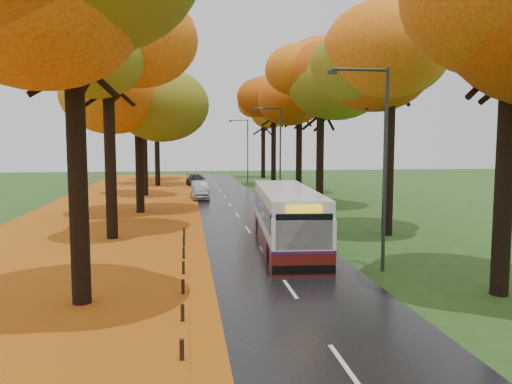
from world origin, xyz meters
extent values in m
plane|color=#284C19|center=(0.00, 0.00, 0.00)|extent=(160.00, 160.00, 0.00)
cube|color=black|center=(0.00, 25.00, 0.02)|extent=(6.50, 90.00, 0.04)
cube|color=silver|center=(0.00, 25.00, 0.04)|extent=(0.12, 90.00, 0.01)
cube|color=#85480C|center=(-9.00, 25.00, 0.01)|extent=(12.00, 90.00, 0.02)
cube|color=#CB5D14|center=(-3.05, 25.00, 0.04)|extent=(0.90, 90.00, 0.01)
cylinder|color=black|center=(-6.90, 5.50, 4.29)|extent=(0.60, 0.60, 8.58)
cylinder|color=black|center=(-7.50, 16.50, 4.58)|extent=(0.60, 0.60, 9.15)
ellipsoid|color=gold|center=(-7.50, 16.50, 10.30)|extent=(8.00, 8.00, 6.24)
cylinder|color=black|center=(-6.90, 26.50, 4.00)|extent=(0.60, 0.60, 8.00)
ellipsoid|color=gold|center=(-6.90, 26.50, 9.00)|extent=(9.20, 9.20, 7.18)
cylinder|color=black|center=(-7.50, 38.50, 4.29)|extent=(0.60, 0.60, 8.58)
ellipsoid|color=gold|center=(-7.50, 38.50, 9.65)|extent=(8.00, 8.00, 6.24)
cylinder|color=black|center=(-6.90, 49.50, 4.58)|extent=(0.60, 0.60, 9.15)
ellipsoid|color=gold|center=(-6.90, 49.50, 10.30)|extent=(9.20, 9.20, 7.18)
cylinder|color=black|center=(-7.50, 59.50, 4.00)|extent=(0.60, 0.60, 8.00)
ellipsoid|color=gold|center=(-7.50, 59.50, 9.00)|extent=(8.00, 8.00, 6.24)
cylinder|color=black|center=(6.90, 4.50, 4.35)|extent=(0.60, 0.60, 8.70)
cylinder|color=black|center=(7.50, 15.50, 4.61)|extent=(0.60, 0.60, 9.22)
ellipsoid|color=#DA5B10|center=(7.50, 15.50, 10.37)|extent=(8.20, 8.20, 6.40)
cylinder|color=black|center=(6.90, 27.50, 4.10)|extent=(0.60, 0.60, 8.19)
ellipsoid|color=#DA5B10|center=(6.90, 27.50, 9.22)|extent=(9.20, 9.20, 7.18)
cylinder|color=black|center=(7.50, 37.50, 4.35)|extent=(0.60, 0.60, 8.70)
ellipsoid|color=#DA5B10|center=(7.50, 37.50, 9.79)|extent=(8.20, 8.20, 6.40)
cylinder|color=black|center=(6.90, 48.50, 4.61)|extent=(0.60, 0.60, 9.22)
ellipsoid|color=#DA5B10|center=(6.90, 48.50, 10.37)|extent=(9.20, 9.20, 7.18)
cylinder|color=black|center=(7.50, 60.50, 4.10)|extent=(0.60, 0.60, 8.19)
ellipsoid|color=#DA5B10|center=(7.50, 60.50, 9.22)|extent=(8.20, 8.20, 6.40)
cube|color=black|center=(-3.70, 0.80, 0.26)|extent=(0.11, 0.11, 0.52)
cube|color=black|center=(-3.70, 3.40, 0.26)|extent=(0.11, 0.11, 0.52)
cube|color=black|center=(-3.70, 6.00, 0.26)|extent=(0.11, 0.11, 0.52)
cube|color=black|center=(-3.70, 8.60, 0.26)|extent=(0.11, 0.11, 0.52)
cube|color=black|center=(-3.70, 11.20, 0.26)|extent=(0.11, 0.11, 0.52)
cube|color=black|center=(-3.70, 13.80, 0.26)|extent=(0.11, 0.11, 0.52)
cube|color=black|center=(-3.70, 16.40, 0.26)|extent=(0.11, 0.11, 0.52)
cylinder|color=#333538|center=(4.20, 8.00, 4.00)|extent=(0.14, 0.14, 8.00)
cylinder|color=#333538|center=(3.10, 8.00, 7.90)|extent=(2.20, 0.11, 0.11)
cube|color=#333538|center=(2.00, 8.00, 7.78)|extent=(0.35, 0.18, 0.14)
cylinder|color=#333538|center=(4.20, 30.00, 4.00)|extent=(0.14, 0.14, 8.00)
cylinder|color=#333538|center=(3.10, 30.00, 7.90)|extent=(2.20, 0.11, 0.11)
cube|color=#333538|center=(2.00, 30.00, 7.78)|extent=(0.35, 0.18, 0.14)
cylinder|color=#333538|center=(4.20, 52.00, 4.00)|extent=(0.14, 0.14, 8.00)
cylinder|color=#333538|center=(3.10, 52.00, 7.90)|extent=(2.20, 0.11, 0.11)
cube|color=#333538|center=(2.00, 52.00, 7.78)|extent=(0.35, 0.18, 0.14)
cube|color=#57110D|center=(1.26, 12.86, 0.48)|extent=(3.31, 11.03, 0.89)
cube|color=white|center=(1.26, 12.86, 1.57)|extent=(3.31, 11.03, 1.28)
cube|color=white|center=(1.26, 12.86, 2.56)|extent=(3.25, 10.81, 0.69)
cube|color=#3C164E|center=(1.26, 12.86, 0.98)|extent=(3.33, 11.05, 0.12)
cube|color=black|center=(1.26, 12.86, 1.97)|extent=(3.27, 10.17, 0.84)
cube|color=black|center=(0.84, 7.47, 1.77)|extent=(2.17, 0.23, 1.38)
cube|color=yellow|center=(0.84, 7.47, 2.63)|extent=(1.36, 0.17, 0.28)
cube|color=black|center=(0.84, 7.49, 0.32)|extent=(2.42, 0.31, 0.35)
cylinder|color=black|center=(-0.14, 9.27, 0.53)|extent=(0.35, 1.01, 0.99)
cylinder|color=black|center=(2.09, 9.09, 0.53)|extent=(0.35, 1.01, 0.99)
cylinder|color=black|center=(0.41, 16.20, 0.53)|extent=(0.35, 1.01, 0.99)
cylinder|color=black|center=(2.63, 16.03, 0.53)|extent=(0.35, 1.01, 0.99)
imported|color=#BCBCC1|center=(-2.35, 34.21, 0.68)|extent=(1.75, 3.87, 1.29)
imported|color=#A0A2A8|center=(-2.24, 37.50, 0.74)|extent=(1.72, 4.31, 1.39)
imported|color=black|center=(-2.35, 48.10, 0.71)|extent=(2.73, 4.87, 1.33)
camera|label=1|loc=(-3.54, -10.65, 5.13)|focal=35.00mm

